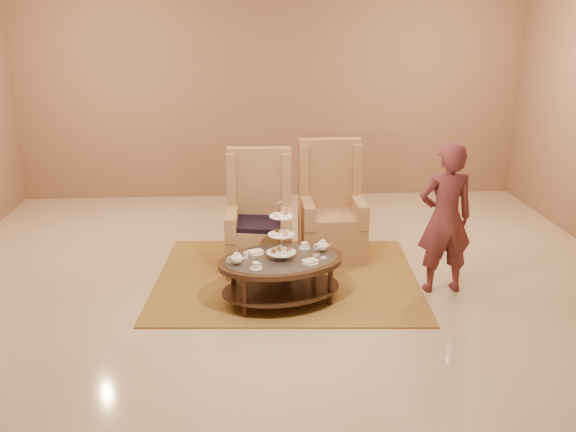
{
  "coord_description": "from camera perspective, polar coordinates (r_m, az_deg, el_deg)",
  "views": [
    {
      "loc": [
        -0.37,
        -6.27,
        2.9
      ],
      "look_at": [
        0.04,
        0.2,
        0.84
      ],
      "focal_mm": 40.0,
      "sensor_mm": 36.0,
      "label": 1
    }
  ],
  "objects": [
    {
      "name": "wall_back",
      "position": [
        10.34,
        -1.55,
        11.25
      ],
      "size": [
        8.0,
        0.04,
        3.5
      ],
      "primitive_type": "cube",
      "color": "#8F684E",
      "rests_on": "ground"
    },
    {
      "name": "armchair_right",
      "position": [
        7.96,
        3.83,
        -0.12
      ],
      "size": [
        0.78,
        0.81,
        1.42
      ],
      "rotation": [
        0.0,
        0.0,
        0.02
      ],
      "color": "#B08052",
      "rests_on": "ground"
    },
    {
      "name": "ground",
      "position": [
        6.92,
        -0.21,
        -7.13
      ],
      "size": [
        8.0,
        8.0,
        0.0
      ],
      "primitive_type": "plane",
      "color": "beige",
      "rests_on": "ground"
    },
    {
      "name": "armchair_left",
      "position": [
        7.56,
        -2.55,
        -1.11
      ],
      "size": [
        0.78,
        0.81,
        1.4
      ],
      "rotation": [
        0.0,
        0.0,
        -0.04
      ],
      "color": "#B08052",
      "rests_on": "ground"
    },
    {
      "name": "ceiling",
      "position": [
        6.92,
        -0.21,
        -7.13
      ],
      "size": [
        8.0,
        8.0,
        0.02
      ],
      "primitive_type": "cube",
      "color": "silver",
      "rests_on": "ground"
    },
    {
      "name": "person",
      "position": [
        6.98,
        13.79,
        -0.22
      ],
      "size": [
        0.62,
        0.43,
        1.64
      ],
      "rotation": [
        0.0,
        0.0,
        3.21
      ],
      "color": "#5D282D",
      "rests_on": "ground"
    },
    {
      "name": "tea_table",
      "position": [
        6.63,
        -0.61,
        -4.5
      ],
      "size": [
        1.5,
        1.21,
        1.1
      ],
      "rotation": [
        0.0,
        0.0,
        0.26
      ],
      "color": "black",
      "rests_on": "ground"
    },
    {
      "name": "rug",
      "position": [
        7.35,
        -0.11,
        -5.52
      ],
      "size": [
        3.09,
        2.63,
        0.02
      ],
      "rotation": [
        0.0,
        0.0,
        -0.06
      ],
      "color": "olive",
      "rests_on": "ground"
    }
  ]
}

